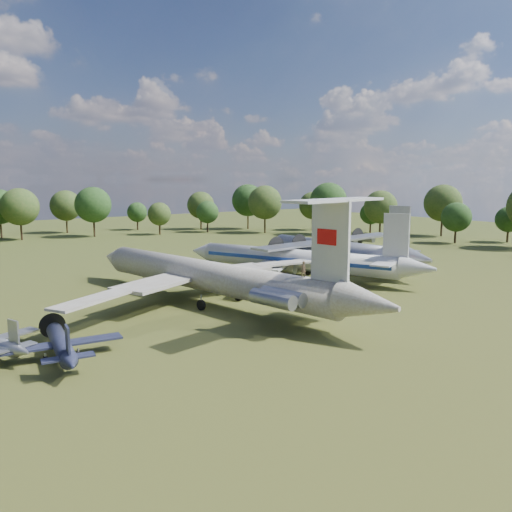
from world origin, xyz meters
TOP-DOWN VIEW (x-y plane):
  - ground at (0.00, 0.00)m, footprint 300.00×300.00m
  - il62_airliner at (2.82, -0.92)m, footprint 51.25×61.25m
  - tu104_jet at (22.41, 5.16)m, footprint 49.66×55.44m
  - an12_transport at (33.10, 7.09)m, footprint 37.64×41.22m
  - small_prop_west at (-17.99, -10.80)m, footprint 12.36×15.62m
  - person_on_il62 at (5.60, -15.60)m, footprint 0.70×0.54m

SIDE VIEW (x-z plane):
  - ground at x=0.00m, z-range 0.00..0.00m
  - small_prop_west at x=-17.99m, z-range 0.00..2.10m
  - tu104_jet at x=22.41m, z-range 0.00..4.55m
  - an12_transport at x=33.10m, z-range 0.00..5.00m
  - il62_airliner at x=2.82m, z-range 0.00..5.34m
  - person_on_il62 at x=5.60m, z-range 5.34..7.03m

